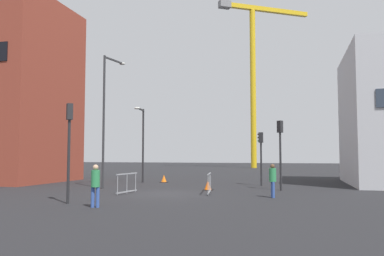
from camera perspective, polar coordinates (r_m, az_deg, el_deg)
The scene contains 14 objects.
ground at distance 21.20m, azimuth -4.04°, elevation -9.49°, with size 160.00×160.00×0.00m, color black.
brick_building at distance 33.70m, azimuth -24.76°, elevation 4.65°, with size 8.09×8.21×13.73m.
construction_crane at distance 64.54m, azimuth 9.02°, elevation 9.42°, with size 13.88×9.29×26.30m.
streetlamp_tall at distance 25.21m, azimuth -12.32°, elevation 2.59°, with size 0.62×2.09×8.29m.
streetlamp_short at distance 29.52m, azimuth -7.26°, elevation -1.32°, with size 0.46×1.83×5.52m.
traffic_light_corner at distance 17.63m, azimuth -17.41°, elevation -1.19°, with size 0.37×0.37×4.27m.
traffic_light_near at distance 26.86m, azimuth 9.97°, elevation -3.08°, with size 0.38×0.26×3.58m.
traffic_light_far at distance 23.51m, azimuth 12.67°, elevation -2.22°, with size 0.38×0.36×4.06m.
pedestrian_walking at distance 16.08m, azimuth -13.84°, elevation -7.69°, with size 0.34×0.34×1.68m.
pedestrian_waiting at distance 19.54m, azimuth 11.62°, elevation -7.15°, with size 0.34×0.34×1.62m.
safety_barrier_mid_span at distance 21.50m, azimuth -9.43°, elevation -7.87°, with size 0.30×2.08×1.08m.
safety_barrier_right_run at distance 21.08m, azimuth 2.53°, elevation -8.00°, with size 0.38×2.21×1.08m.
traffic_cone_on_verge at distance 29.84m, azimuth -4.10°, elevation -7.37°, with size 0.56×0.56×0.56m.
traffic_cone_by_barrier at distance 23.26m, azimuth 2.33°, elevation -8.35°, with size 0.57×0.57×0.58m.
Camera 1 is at (6.72, -20.00, 2.07)m, focal length 36.76 mm.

